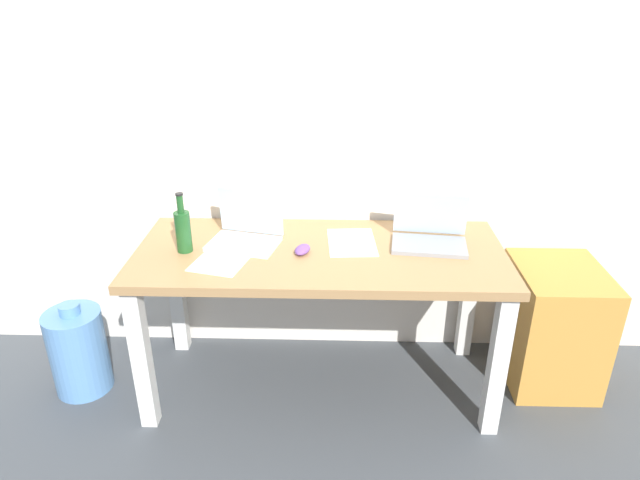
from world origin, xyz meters
TOP-DOWN VIEW (x-y plane):
  - ground_plane at (0.00, 0.00)m, footprint 8.00×8.00m
  - back_wall at (0.00, 0.41)m, footprint 5.20×0.08m
  - desk at (0.00, 0.00)m, footprint 1.62×0.69m
  - laptop_left at (-0.33, 0.07)m, footprint 0.34×0.28m
  - laptop_right at (0.49, 0.08)m, footprint 0.35×0.26m
  - beer_bottle at (-0.59, -0.02)m, footprint 0.07×0.07m
  - computer_mouse at (-0.08, -0.03)m, footprint 0.09×0.11m
  - paper_sheet_front_left at (-0.41, -0.09)m, footprint 0.28×0.34m
  - paper_sheet_near_back at (0.14, 0.08)m, footprint 0.23×0.31m
  - water_cooler_jug at (-1.15, -0.06)m, footprint 0.26×0.26m
  - filing_cabinet at (1.12, 0.11)m, footprint 0.40×0.48m

SIDE VIEW (x-z plane):
  - ground_plane at x=0.00m, z-range 0.00..0.00m
  - water_cooler_jug at x=-1.15m, z-range -0.02..0.44m
  - filing_cabinet at x=1.12m, z-range 0.00..0.59m
  - desk at x=0.00m, z-range 0.26..0.99m
  - paper_sheet_front_left at x=-0.41m, z-range 0.73..0.74m
  - paper_sheet_near_back at x=0.14m, z-range 0.73..0.74m
  - computer_mouse at x=-0.08m, z-range 0.73..0.77m
  - laptop_right at x=0.49m, z-range 0.67..0.89m
  - laptop_left at x=-0.33m, z-range 0.67..0.90m
  - beer_bottle at x=-0.59m, z-range 0.70..0.97m
  - back_wall at x=0.00m, z-range 0.00..2.60m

